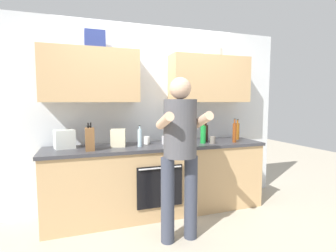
# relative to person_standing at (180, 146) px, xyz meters

# --- Properties ---
(ground_plane) EXTENTS (12.00, 12.00, 0.00)m
(ground_plane) POSITION_rel_person_standing_xyz_m (0.00, 0.74, -1.01)
(ground_plane) COLOR #B2A893
(back_wall_unit) EXTENTS (4.00, 0.38, 2.50)m
(back_wall_unit) POSITION_rel_person_standing_xyz_m (0.00, 1.02, 0.49)
(back_wall_unit) COLOR silver
(back_wall_unit) RESTS_ON ground
(counter) EXTENTS (2.84, 0.67, 0.90)m
(counter) POSITION_rel_person_standing_xyz_m (0.00, 0.74, -0.56)
(counter) COLOR tan
(counter) RESTS_ON ground
(person_standing) EXTENTS (0.49, 0.45, 1.70)m
(person_standing) POSITION_rel_person_standing_xyz_m (0.00, 0.00, 0.00)
(person_standing) COLOR #383D4C
(person_standing) RESTS_ON ground
(bottle_soy) EXTENTS (0.07, 0.07, 0.29)m
(bottle_soy) POSITION_rel_person_standing_xyz_m (0.71, 0.81, 0.01)
(bottle_soy) COLOR black
(bottle_soy) RESTS_ON counter
(bottle_vinegar) EXTENTS (0.05, 0.05, 0.33)m
(bottle_vinegar) POSITION_rel_person_standing_xyz_m (1.04, 0.59, 0.03)
(bottle_vinegar) COLOR brown
(bottle_vinegar) RESTS_ON counter
(bottle_soda) EXTENTS (0.07, 0.07, 0.29)m
(bottle_soda) POSITION_rel_person_standing_xyz_m (0.60, 0.67, 0.01)
(bottle_soda) COLOR #198C33
(bottle_soda) RESTS_ON counter
(bottle_wine) EXTENTS (0.08, 0.08, 0.27)m
(bottle_wine) POSITION_rel_person_standing_xyz_m (-0.86, 0.82, 0.01)
(bottle_wine) COLOR #471419
(bottle_wine) RESTS_ON counter
(bottle_syrup) EXTENTS (0.06, 0.06, 0.30)m
(bottle_syrup) POSITION_rel_person_standing_xyz_m (1.24, 0.81, 0.02)
(bottle_syrup) COLOR #8C4C14
(bottle_syrup) RESTS_ON counter
(bottle_water) EXTENTS (0.05, 0.05, 0.27)m
(bottle_water) POSITION_rel_person_standing_xyz_m (-0.26, 0.69, 0.00)
(bottle_water) COLOR silver
(bottle_water) RESTS_ON counter
(cup_stoneware) EXTENTS (0.07, 0.07, 0.10)m
(cup_stoneware) POSITION_rel_person_standing_xyz_m (0.71, 0.59, -0.06)
(cup_stoneware) COLOR slate
(cup_stoneware) RESTS_ON counter
(cup_coffee) EXTENTS (0.08, 0.08, 0.10)m
(cup_coffee) POSITION_rel_person_standing_xyz_m (-0.13, 0.85, -0.06)
(cup_coffee) COLOR white
(cup_coffee) RESTS_ON counter
(mixing_bowl) EXTENTS (0.25, 0.25, 0.10)m
(mixing_bowl) POSITION_rel_person_standing_xyz_m (0.18, 0.77, -0.06)
(mixing_bowl) COLOR silver
(mixing_bowl) RESTS_ON counter
(knife_block) EXTENTS (0.10, 0.14, 0.32)m
(knife_block) POSITION_rel_person_standing_xyz_m (-0.86, 0.62, 0.02)
(knife_block) COLOR brown
(knife_block) RESTS_ON counter
(grocery_bag_produce) EXTENTS (0.26, 0.22, 0.22)m
(grocery_bag_produce) POSITION_rel_person_standing_xyz_m (-1.13, 0.85, 0.00)
(grocery_bag_produce) COLOR silver
(grocery_bag_produce) RESTS_ON counter
(grocery_bag_rice) EXTENTS (0.21, 0.21, 0.21)m
(grocery_bag_rice) POSITION_rel_person_standing_xyz_m (-0.51, 0.79, -0.00)
(grocery_bag_rice) COLOR beige
(grocery_bag_rice) RESTS_ON counter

